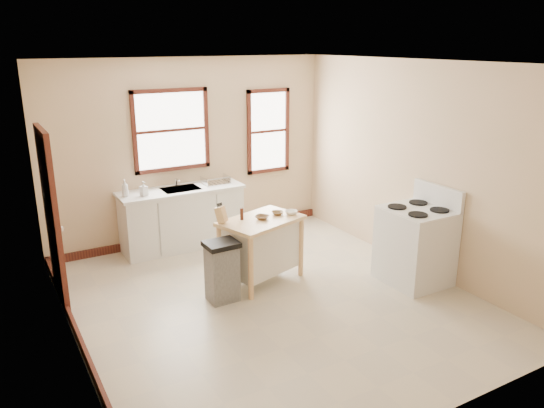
{
  "coord_description": "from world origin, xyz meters",
  "views": [
    {
      "loc": [
        -2.88,
        -5.05,
        3.03
      ],
      "look_at": [
        0.23,
        0.4,
        1.08
      ],
      "focal_mm": 35.0,
      "sensor_mm": 36.0,
      "label": 1
    }
  ],
  "objects_px": {
    "pepper_grinder": "(242,214)",
    "soap_bottle_a": "(125,188)",
    "dish_rack": "(215,180)",
    "bowl_b": "(277,213)",
    "kitchen_island": "(261,250)",
    "knife_block": "(221,215)",
    "bowl_a": "(262,217)",
    "bowl_c": "(291,213)",
    "soap_bottle_b": "(144,189)",
    "gas_stove": "(416,236)",
    "trash_bin": "(222,271)"
  },
  "relations": [
    {
      "from": "bowl_b",
      "to": "soap_bottle_b",
      "type": "bearing_deg",
      "value": 131.41
    },
    {
      "from": "kitchen_island",
      "to": "gas_stove",
      "type": "height_order",
      "value": "gas_stove"
    },
    {
      "from": "soap_bottle_a",
      "to": "bowl_c",
      "type": "bearing_deg",
      "value": -30.83
    },
    {
      "from": "kitchen_island",
      "to": "bowl_a",
      "type": "relative_size",
      "value": 6.0
    },
    {
      "from": "knife_block",
      "to": "pepper_grinder",
      "type": "height_order",
      "value": "knife_block"
    },
    {
      "from": "dish_rack",
      "to": "knife_block",
      "type": "relative_size",
      "value": 2.02
    },
    {
      "from": "kitchen_island",
      "to": "pepper_grinder",
      "type": "xyz_separation_m",
      "value": [
        -0.23,
        0.09,
        0.5
      ]
    },
    {
      "from": "dish_rack",
      "to": "gas_stove",
      "type": "relative_size",
      "value": 0.32
    },
    {
      "from": "bowl_c",
      "to": "dish_rack",
      "type": "bearing_deg",
      "value": 101.04
    },
    {
      "from": "kitchen_island",
      "to": "bowl_a",
      "type": "bearing_deg",
      "value": -22.68
    },
    {
      "from": "dish_rack",
      "to": "pepper_grinder",
      "type": "bearing_deg",
      "value": -105.65
    },
    {
      "from": "dish_rack",
      "to": "gas_stove",
      "type": "bearing_deg",
      "value": -62.51
    },
    {
      "from": "pepper_grinder",
      "to": "bowl_a",
      "type": "height_order",
      "value": "pepper_grinder"
    },
    {
      "from": "kitchen_island",
      "to": "knife_block",
      "type": "distance_m",
      "value": 0.73
    },
    {
      "from": "soap_bottle_a",
      "to": "bowl_b",
      "type": "height_order",
      "value": "soap_bottle_a"
    },
    {
      "from": "soap_bottle_b",
      "to": "bowl_c",
      "type": "distance_m",
      "value": 2.17
    },
    {
      "from": "soap_bottle_b",
      "to": "bowl_c",
      "type": "bearing_deg",
      "value": -66.28
    },
    {
      "from": "dish_rack",
      "to": "kitchen_island",
      "type": "distance_m",
      "value": 1.74
    },
    {
      "from": "gas_stove",
      "to": "bowl_a",
      "type": "bearing_deg",
      "value": 149.3
    },
    {
      "from": "bowl_b",
      "to": "trash_bin",
      "type": "bearing_deg",
      "value": -161.93
    },
    {
      "from": "bowl_a",
      "to": "bowl_c",
      "type": "xyz_separation_m",
      "value": [
        0.42,
        -0.03,
        0.0
      ]
    },
    {
      "from": "soap_bottle_b",
      "to": "gas_stove",
      "type": "height_order",
      "value": "gas_stove"
    },
    {
      "from": "soap_bottle_b",
      "to": "bowl_a",
      "type": "bearing_deg",
      "value": -74.97
    },
    {
      "from": "soap_bottle_a",
      "to": "bowl_c",
      "type": "distance_m",
      "value": 2.39
    },
    {
      "from": "bowl_b",
      "to": "gas_stove",
      "type": "xyz_separation_m",
      "value": [
        1.44,
        -1.06,
        -0.24
      ]
    },
    {
      "from": "bowl_a",
      "to": "trash_bin",
      "type": "height_order",
      "value": "bowl_a"
    },
    {
      "from": "kitchen_island",
      "to": "bowl_b",
      "type": "xyz_separation_m",
      "value": [
        0.27,
        0.05,
        0.44
      ]
    },
    {
      "from": "soap_bottle_a",
      "to": "kitchen_island",
      "type": "bearing_deg",
      "value": -38.52
    },
    {
      "from": "soap_bottle_a",
      "to": "pepper_grinder",
      "type": "xyz_separation_m",
      "value": [
        1.06,
        -1.53,
        -0.12
      ]
    },
    {
      "from": "dish_rack",
      "to": "knife_block",
      "type": "height_order",
      "value": "knife_block"
    },
    {
      "from": "dish_rack",
      "to": "bowl_a",
      "type": "distance_m",
      "value": 1.66
    },
    {
      "from": "dish_rack",
      "to": "bowl_b",
      "type": "relative_size",
      "value": 2.6
    },
    {
      "from": "soap_bottle_a",
      "to": "bowl_c",
      "type": "xyz_separation_m",
      "value": [
        1.72,
        -1.66,
        -0.17
      ]
    },
    {
      "from": "pepper_grinder",
      "to": "soap_bottle_a",
      "type": "bearing_deg",
      "value": 124.77
    },
    {
      "from": "bowl_a",
      "to": "bowl_b",
      "type": "relative_size",
      "value": 1.11
    },
    {
      "from": "trash_bin",
      "to": "gas_stove",
      "type": "relative_size",
      "value": 0.6
    },
    {
      "from": "pepper_grinder",
      "to": "trash_bin",
      "type": "height_order",
      "value": "pepper_grinder"
    },
    {
      "from": "soap_bottle_b",
      "to": "knife_block",
      "type": "relative_size",
      "value": 1.02
    },
    {
      "from": "bowl_a",
      "to": "pepper_grinder",
      "type": "bearing_deg",
      "value": 158.22
    },
    {
      "from": "kitchen_island",
      "to": "pepper_grinder",
      "type": "height_order",
      "value": "pepper_grinder"
    },
    {
      "from": "pepper_grinder",
      "to": "bowl_b",
      "type": "xyz_separation_m",
      "value": [
        0.5,
        -0.04,
        -0.06
      ]
    },
    {
      "from": "kitchen_island",
      "to": "bowl_b",
      "type": "bearing_deg",
      "value": -6.2
    },
    {
      "from": "dish_rack",
      "to": "trash_bin",
      "type": "distance_m",
      "value": 2.14
    },
    {
      "from": "pepper_grinder",
      "to": "soap_bottle_b",
      "type": "bearing_deg",
      "value": 119.42
    },
    {
      "from": "dish_rack",
      "to": "kitchen_island",
      "type": "bearing_deg",
      "value": -97.29
    },
    {
      "from": "bowl_a",
      "to": "bowl_b",
      "type": "height_order",
      "value": "bowl_a"
    },
    {
      "from": "bowl_b",
      "to": "trash_bin",
      "type": "height_order",
      "value": "bowl_b"
    },
    {
      "from": "pepper_grinder",
      "to": "gas_stove",
      "type": "xyz_separation_m",
      "value": [
        1.93,
        -1.1,
        -0.3
      ]
    },
    {
      "from": "soap_bottle_a",
      "to": "bowl_a",
      "type": "relative_size",
      "value": 1.42
    },
    {
      "from": "soap_bottle_b",
      "to": "gas_stove",
      "type": "xyz_separation_m",
      "value": [
        2.75,
        -2.55,
        -0.39
      ]
    }
  ]
}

